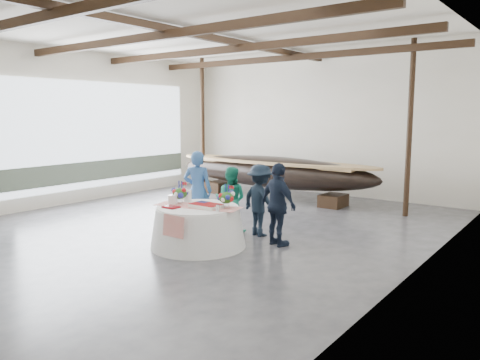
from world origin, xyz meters
The scene contains 14 objects.
floor centered at (0.00, 0.00, 0.00)m, with size 10.00×12.00×0.01m, color #3D3D42.
wall_back centered at (0.00, 6.00, 2.25)m, with size 10.00×0.02×4.50m, color silver.
wall_left centered at (-5.00, 0.00, 2.25)m, with size 0.02×12.00×4.50m, color silver.
wall_right centered at (5.00, 0.00, 2.25)m, with size 0.02×12.00×4.50m, color silver.
ceiling centered at (0.00, 0.00, 4.50)m, with size 10.00×12.00×0.01m, color white.
pavilion_structure centered at (0.00, 0.73, 4.00)m, with size 9.80×11.76×4.50m.
open_bay centered at (-4.95, 1.00, 1.83)m, with size 0.03×7.00×3.20m.
longboat_display centered at (-0.68, 4.11, 0.85)m, with size 7.10×1.42×1.33m.
banquet_table centered at (1.06, -1.23, 0.41)m, with size 1.91×1.91×0.82m.
tabletop_items centered at (1.03, -1.14, 0.97)m, with size 1.84×1.00×0.40m.
guest_woman_blue centered at (0.13, -0.20, 0.91)m, with size 0.66×0.43×1.82m, color #2B538C.
guest_woman_teal centered at (0.88, 0.06, 0.74)m, with size 0.72×0.56×1.48m, color #1A8768.
guest_man_left centered at (1.58, 0.21, 0.78)m, with size 1.01×0.58×1.57m, color black.
guest_man_right centered at (2.31, -0.23, 0.84)m, with size 0.99×0.41×1.68m, color black.
Camera 1 is at (7.21, -8.03, 2.65)m, focal length 35.00 mm.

